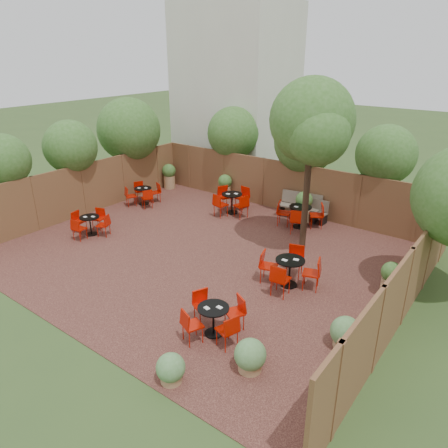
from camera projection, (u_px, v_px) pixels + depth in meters
The scene contains 13 objects.
ground at pixel (204, 255), 13.38m from camera, with size 80.00×80.00×0.00m, color #354F23.
courtyard_paving at pixel (204, 255), 13.37m from camera, with size 12.00×10.00×0.02m, color #341815.
fence_back at pixel (284, 187), 16.68m from camera, with size 12.00×0.08×2.00m, color brown.
fence_left at pixel (84, 190), 16.31m from camera, with size 0.08×10.00×2.00m, color brown.
fence_right at pixel (406, 287), 9.67m from camera, with size 0.08×10.00×2.00m, color brown.
neighbour_building at pixel (236, 94), 20.23m from camera, with size 5.00×4.00×8.00m, color beige.
overhang_foliage at pixel (232, 147), 15.42m from camera, with size 15.83×10.26×2.71m.
courtyard_tree at pixel (311, 126), 12.33m from camera, with size 2.68×2.58×5.36m.
park_bench_left at pixel (310, 209), 15.85m from camera, with size 1.41×0.51×0.86m.
park_bench_right at pixel (300, 205), 16.07m from camera, with size 1.64×0.71×0.98m.
bistro_tables at pixel (221, 228), 14.19m from camera, with size 9.61×8.36×0.92m.
planters at pixel (248, 199), 16.52m from camera, with size 11.63×4.19×1.16m.
low_shrubs at pixel (271, 350), 8.65m from camera, with size 2.93×3.66×0.73m.
Camera 1 is at (7.68, -9.19, 6.07)m, focal length 33.84 mm.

